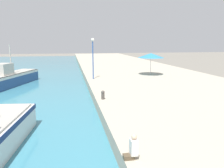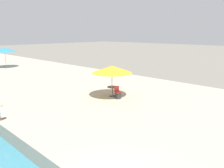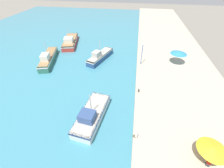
% 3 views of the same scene
% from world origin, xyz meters
% --- Properties ---
extents(cafe_umbrella_pink, '(2.96, 2.96, 2.37)m').
position_xyz_m(cafe_umbrella_pink, '(7.78, 7.45, 2.90)').
color(cafe_umbrella_pink, '#B7B7B7').
rests_on(cafe_umbrella_pink, quay_promenade).
extents(cafe_umbrella_white, '(3.27, 3.27, 2.76)m').
position_xyz_m(cafe_umbrella_white, '(8.24, 28.14, 3.27)').
color(cafe_umbrella_white, '#B7B7B7').
rests_on(cafe_umbrella_white, quay_promenade).
extents(cafe_table, '(0.80, 0.80, 0.74)m').
position_xyz_m(cafe_table, '(7.94, 7.55, 1.33)').
color(cafe_table, '#333338').
rests_on(cafe_table, quay_promenade).
extents(cafe_chair_left, '(0.50, 0.52, 0.91)m').
position_xyz_m(cafe_chair_left, '(7.76, 6.85, 1.12)').
color(cafe_chair_left, '#2D2D33').
rests_on(cafe_chair_left, quay_promenade).
extents(person_at_quay, '(0.51, 0.36, 0.93)m').
position_xyz_m(person_at_quay, '(0.33, 8.96, 1.20)').
color(person_at_quay, brown).
rests_on(person_at_quay, quay_promenade).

